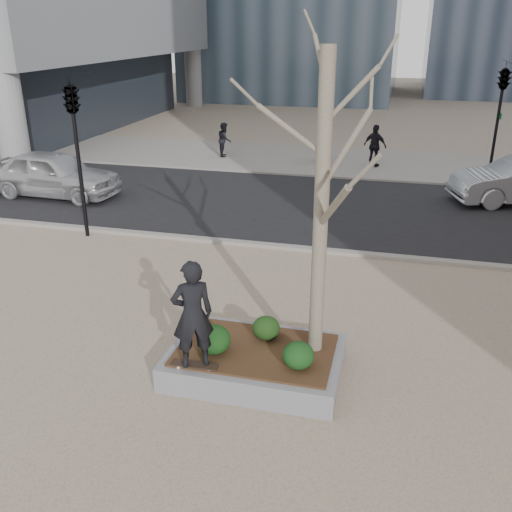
% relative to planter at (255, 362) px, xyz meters
% --- Properties ---
extents(ground, '(120.00, 120.00, 0.00)m').
position_rel_planter_xyz_m(ground, '(-1.00, 0.00, -0.23)').
color(ground, tan).
rests_on(ground, ground).
extents(street, '(60.00, 8.00, 0.02)m').
position_rel_planter_xyz_m(street, '(-1.00, 10.00, -0.21)').
color(street, black).
rests_on(street, ground).
extents(far_sidewalk, '(60.00, 6.00, 0.02)m').
position_rel_planter_xyz_m(far_sidewalk, '(-1.00, 17.00, -0.21)').
color(far_sidewalk, gray).
rests_on(far_sidewalk, ground).
extents(planter, '(3.00, 2.00, 0.45)m').
position_rel_planter_xyz_m(planter, '(0.00, 0.00, 0.00)').
color(planter, gray).
rests_on(planter, ground).
extents(planter_mulch, '(2.70, 1.70, 0.04)m').
position_rel_planter_xyz_m(planter_mulch, '(0.00, 0.00, 0.25)').
color(planter_mulch, '#382314').
rests_on(planter_mulch, planter).
extents(sycamore_tree, '(2.80, 2.80, 6.60)m').
position_rel_planter_xyz_m(sycamore_tree, '(1.00, 0.30, 3.56)').
color(sycamore_tree, gray).
rests_on(sycamore_tree, planter_mulch).
extents(shrub_left, '(0.59, 0.59, 0.50)m').
position_rel_planter_xyz_m(shrub_left, '(-0.67, -0.27, 0.52)').
color(shrub_left, black).
rests_on(shrub_left, planter_mulch).
extents(shrub_middle, '(0.50, 0.50, 0.42)m').
position_rel_planter_xyz_m(shrub_middle, '(0.09, 0.41, 0.48)').
color(shrub_middle, black).
rests_on(shrub_middle, planter_mulch).
extents(shrub_right, '(0.53, 0.53, 0.45)m').
position_rel_planter_xyz_m(shrub_right, '(0.82, -0.37, 0.49)').
color(shrub_right, '#133E16').
rests_on(shrub_right, planter_mulch).
extents(skateboard, '(0.79, 0.23, 0.08)m').
position_rel_planter_xyz_m(skateboard, '(-0.84, -0.76, 0.26)').
color(skateboard, black).
rests_on(skateboard, planter).
extents(skateboarder, '(0.81, 0.73, 1.86)m').
position_rel_planter_xyz_m(skateboarder, '(-0.84, -0.76, 1.23)').
color(skateboarder, black).
rests_on(skateboarder, skateboard).
extents(police_car, '(4.81, 2.11, 1.61)m').
position_rel_planter_xyz_m(police_car, '(-9.65, 8.97, 0.60)').
color(police_car, '#B9B9BD').
rests_on(police_car, street).
extents(pedestrian_a, '(0.75, 0.87, 1.54)m').
position_rel_planter_xyz_m(pedestrian_a, '(-5.74, 16.66, 0.57)').
color(pedestrian_a, black).
rests_on(pedestrian_a, far_sidewalk).
extents(pedestrian_b, '(0.72, 1.20, 1.81)m').
position_rel_planter_xyz_m(pedestrian_b, '(-1.10, 16.76, 0.71)').
color(pedestrian_b, '#3E5271').
rests_on(pedestrian_b, far_sidewalk).
extents(pedestrian_c, '(1.13, 0.83, 1.78)m').
position_rel_planter_xyz_m(pedestrian_c, '(1.06, 16.30, 0.69)').
color(pedestrian_c, black).
rests_on(pedestrian_c, far_sidewalk).
extents(traffic_light_near, '(0.60, 2.48, 4.50)m').
position_rel_planter_xyz_m(traffic_light_near, '(-6.50, 5.60, 2.02)').
color(traffic_light_near, black).
rests_on(traffic_light_near, ground).
extents(traffic_light_far, '(0.60, 2.48, 4.50)m').
position_rel_planter_xyz_m(traffic_light_far, '(5.50, 14.60, 2.02)').
color(traffic_light_far, black).
rests_on(traffic_light_far, ground).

